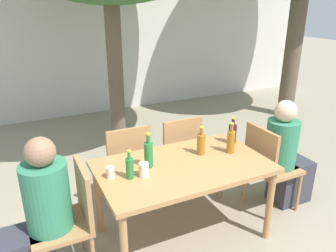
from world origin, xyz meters
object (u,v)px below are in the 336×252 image
at_px(patio_chair_0, 71,215).
at_px(patio_chair_3, 178,150).
at_px(wine_bottle_2, 232,133).
at_px(drinking_glass_0, 144,170).
at_px(green_bottle_4, 130,168).
at_px(drinking_glass_1, 110,172).
at_px(person_seated_1, 286,159).
at_px(patio_chair_2, 126,161).
at_px(patio_chair_1, 268,163).
at_px(amber_bottle_0, 201,144).
at_px(amber_bottle_3, 231,141).
at_px(green_bottle_1, 149,154).
at_px(dining_table_front, 183,173).
at_px(person_seated_0, 38,222).

height_order(patio_chair_0, patio_chair_3, same).
bearing_deg(wine_bottle_2, drinking_glass_0, -167.14).
xyz_separation_m(patio_chair_0, green_bottle_4, (0.48, -0.02, 0.30)).
distance_m(patio_chair_3, drinking_glass_1, 1.14).
height_order(person_seated_1, drinking_glass_1, person_seated_1).
distance_m(patio_chair_2, patio_chair_3, 0.59).
height_order(patio_chair_2, drinking_glass_0, patio_chair_2).
height_order(patio_chair_1, person_seated_1, person_seated_1).
bearing_deg(amber_bottle_0, drinking_glass_1, -176.20).
bearing_deg(drinking_glass_1, drinking_glass_0, -21.03).
relative_size(person_seated_1, amber_bottle_0, 4.31).
xyz_separation_m(drinking_glass_0, drinking_glass_1, (-0.25, 0.09, -0.01)).
relative_size(amber_bottle_0, wine_bottle_2, 1.02).
relative_size(patio_chair_2, amber_bottle_3, 3.14).
distance_m(patio_chair_0, green_bottle_1, 0.77).
distance_m(amber_bottle_0, wine_bottle_2, 0.42).
distance_m(patio_chair_2, drinking_glass_0, 0.76).
xyz_separation_m(person_seated_1, green_bottle_4, (-1.70, -0.02, 0.31)).
distance_m(green_bottle_1, amber_bottle_3, 0.79).
relative_size(patio_chair_2, patio_chair_3, 1.00).
bearing_deg(dining_table_front, person_seated_1, -0.00).
bearing_deg(wine_bottle_2, patio_chair_1, -31.21).
xyz_separation_m(patio_chair_1, amber_bottle_3, (-0.46, 0.02, 0.32)).
height_order(green_bottle_4, drinking_glass_1, green_bottle_4).
xyz_separation_m(patio_chair_2, patio_chair_3, (0.59, 0.00, 0.00)).
xyz_separation_m(dining_table_front, drinking_glass_1, (-0.63, 0.05, 0.13)).
distance_m(green_bottle_4, drinking_glass_0, 0.12).
relative_size(dining_table_front, green_bottle_4, 6.07).
relative_size(patio_chair_0, green_bottle_4, 3.77).
bearing_deg(dining_table_front, drinking_glass_0, -173.85).
bearing_deg(green_bottle_4, dining_table_front, 2.34).
xyz_separation_m(amber_bottle_3, drinking_glass_1, (-1.13, 0.03, -0.07)).
distance_m(person_seated_0, wine_bottle_2, 1.89).
bearing_deg(person_seated_0, amber_bottle_3, 90.80).
bearing_deg(dining_table_front, drinking_glass_1, 175.07).
xyz_separation_m(patio_chair_1, person_seated_0, (-2.18, -0.00, 0.01)).
distance_m(drinking_glass_0, drinking_glass_1, 0.26).
bearing_deg(green_bottle_4, green_bottle_1, 28.87).
xyz_separation_m(person_seated_0, drinking_glass_1, (0.58, 0.05, 0.25)).
relative_size(patio_chair_0, amber_bottle_3, 3.14).
height_order(patio_chair_0, person_seated_1, person_seated_1).
bearing_deg(patio_chair_3, drinking_glass_0, 46.53).
distance_m(patio_chair_3, amber_bottle_0, 0.64).
bearing_deg(green_bottle_4, patio_chair_3, 41.37).
bearing_deg(drinking_glass_0, person_seated_1, 1.47).
height_order(person_seated_0, green_bottle_1, person_seated_0).
height_order(person_seated_0, green_bottle_4, person_seated_0).
height_order(patio_chair_3, amber_bottle_3, amber_bottle_3).
relative_size(person_seated_0, drinking_glass_1, 12.65).
height_order(green_bottle_1, amber_bottle_3, green_bottle_1).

